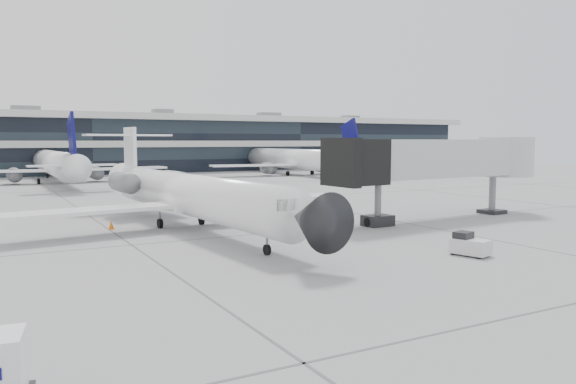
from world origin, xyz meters
TOP-DOWN VIEW (x-y plane):
  - ground at (0.00, 0.00)m, footprint 220.00×220.00m
  - terminal at (0.00, 82.00)m, footprint 170.00×22.00m
  - bg_jet_center at (-8.00, 55.00)m, footprint 32.00×40.00m
  - bg_jet_right at (32.00, 55.00)m, footprint 32.00×40.00m
  - regional_jet at (-5.08, 4.44)m, footprint 25.24×31.54m
  - jet_bridge at (14.53, -0.47)m, footprint 19.99×5.18m
  - baggage_tug at (5.14, -11.66)m, footprint 1.65×2.19m
  - traffic_cone at (-9.83, 6.64)m, footprint 0.49×0.49m

SIDE VIEW (x-z plane):
  - ground at x=0.00m, z-range 0.00..0.00m
  - bg_jet_center at x=-8.00m, z-range -4.80..4.80m
  - bg_jet_right at x=32.00m, z-range -4.80..4.80m
  - traffic_cone at x=-9.83m, z-range -0.02..0.59m
  - baggage_tug at x=5.14m, z-range -0.06..1.17m
  - regional_jet at x=-5.08m, z-range -1.15..6.13m
  - jet_bridge at x=14.53m, z-range 1.47..7.88m
  - terminal at x=0.00m, z-range 0.00..10.00m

